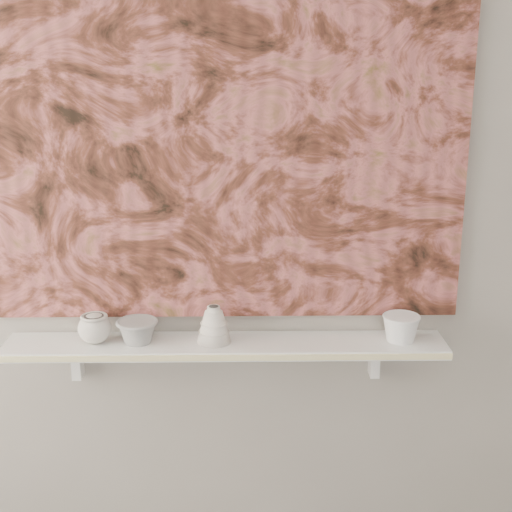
{
  "coord_description": "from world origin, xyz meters",
  "views": [
    {
      "loc": [
        0.06,
        -0.6,
        1.81
      ],
      "look_at": [
        0.1,
        1.49,
        1.22
      ],
      "focal_mm": 50.0,
      "sensor_mm": 36.0,
      "label": 1
    }
  ],
  "objects_px": {
    "painting": "(224,146)",
    "shelf": "(225,346)",
    "cup_cream": "(95,328)",
    "bell_vessel": "(214,324)",
    "bowl_white": "(401,328)",
    "bowl_grey": "(137,331)"
  },
  "relations": [
    {
      "from": "painting",
      "to": "bowl_white",
      "type": "bearing_deg",
      "value": -8.21
    },
    {
      "from": "cup_cream",
      "to": "painting",
      "type": "bearing_deg",
      "value": 11.08
    },
    {
      "from": "cup_cream",
      "to": "bowl_white",
      "type": "xyz_separation_m",
      "value": [
        0.97,
        0.0,
        -0.0
      ]
    },
    {
      "from": "painting",
      "to": "cup_cream",
      "type": "xyz_separation_m",
      "value": [
        -0.41,
        -0.08,
        -0.56
      ]
    },
    {
      "from": "painting",
      "to": "bowl_white",
      "type": "relative_size",
      "value": 12.52
    },
    {
      "from": "shelf",
      "to": "cup_cream",
      "type": "height_order",
      "value": "cup_cream"
    },
    {
      "from": "bowl_grey",
      "to": "bowl_white",
      "type": "distance_m",
      "value": 0.84
    },
    {
      "from": "painting",
      "to": "cup_cream",
      "type": "relative_size",
      "value": 14.26
    },
    {
      "from": "bell_vessel",
      "to": "bowl_white",
      "type": "bearing_deg",
      "value": 0.0
    },
    {
      "from": "bowl_grey",
      "to": "bowl_white",
      "type": "xyz_separation_m",
      "value": [
        0.84,
        0.0,
        0.01
      ]
    },
    {
      "from": "bell_vessel",
      "to": "shelf",
      "type": "bearing_deg",
      "value": 0.0
    },
    {
      "from": "cup_cream",
      "to": "bell_vessel",
      "type": "xyz_separation_m",
      "value": [
        0.38,
        0.0,
        0.01
      ]
    },
    {
      "from": "bell_vessel",
      "to": "bowl_white",
      "type": "relative_size",
      "value": 1.0
    },
    {
      "from": "bowl_grey",
      "to": "cup_cream",
      "type": "height_order",
      "value": "cup_cream"
    },
    {
      "from": "painting",
      "to": "bowl_white",
      "type": "xyz_separation_m",
      "value": [
        0.56,
        -0.08,
        -0.57
      ]
    },
    {
      "from": "bowl_grey",
      "to": "bell_vessel",
      "type": "xyz_separation_m",
      "value": [
        0.24,
        0.0,
        0.02
      ]
    },
    {
      "from": "shelf",
      "to": "bell_vessel",
      "type": "bearing_deg",
      "value": 180.0
    },
    {
      "from": "bowl_grey",
      "to": "bowl_white",
      "type": "relative_size",
      "value": 1.11
    },
    {
      "from": "painting",
      "to": "shelf",
      "type": "bearing_deg",
      "value": -90.0
    },
    {
      "from": "bowl_grey",
      "to": "shelf",
      "type": "bearing_deg",
      "value": 0.0
    },
    {
      "from": "painting",
      "to": "bell_vessel",
      "type": "distance_m",
      "value": 0.56
    },
    {
      "from": "painting",
      "to": "bowl_grey",
      "type": "relative_size",
      "value": 11.32
    }
  ]
}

